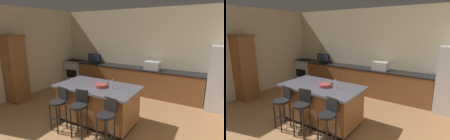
% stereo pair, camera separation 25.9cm
% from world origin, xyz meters
% --- Properties ---
extents(wall_back, '(6.88, 0.12, 2.92)m').
position_xyz_m(wall_back, '(0.00, 4.48, 1.46)').
color(wall_back, beige).
rests_on(wall_back, ground_plane).
extents(wall_left, '(0.12, 4.88, 2.92)m').
position_xyz_m(wall_left, '(-3.24, 2.24, 1.46)').
color(wall_left, beige).
rests_on(wall_left, ground_plane).
extents(counter_back, '(4.56, 0.62, 0.92)m').
position_xyz_m(counter_back, '(-0.06, 4.10, 0.46)').
color(counter_back, brown).
rests_on(counter_back, ground_plane).
extents(kitchen_island, '(1.95, 1.06, 0.93)m').
position_xyz_m(kitchen_island, '(0.02, 1.73, 0.48)').
color(kitchen_island, black).
rests_on(kitchen_island, ground_plane).
extents(range_oven, '(0.79, 0.63, 0.94)m').
position_xyz_m(range_oven, '(-2.74, 4.10, 0.47)').
color(range_oven, '#B7BABF').
rests_on(range_oven, ground_plane).
extents(cabinet_tower, '(0.61, 0.55, 2.07)m').
position_xyz_m(cabinet_tower, '(-2.92, 1.55, 1.08)').
color(cabinet_tower, brown).
rests_on(cabinet_tower, ground_plane).
extents(microwave, '(0.48, 0.36, 0.27)m').
position_xyz_m(microwave, '(0.59, 4.10, 1.05)').
color(microwave, '#B7BABF').
rests_on(microwave, counter_back).
extents(tv_monitor, '(0.58, 0.16, 0.36)m').
position_xyz_m(tv_monitor, '(-1.72, 4.05, 1.09)').
color(tv_monitor, black).
rests_on(tv_monitor, counter_back).
extents(sink_faucet_back, '(0.02, 0.02, 0.24)m').
position_xyz_m(sink_faucet_back, '(0.06, 4.20, 1.04)').
color(sink_faucet_back, '#B2B2B7').
rests_on(sink_faucet_back, counter_back).
extents(sink_faucet_island, '(0.02, 0.02, 0.22)m').
position_xyz_m(sink_faucet_island, '(0.42, 1.73, 1.04)').
color(sink_faucet_island, '#B2B2B7').
rests_on(sink_faucet_island, kitchen_island).
extents(bar_stool_left, '(0.34, 0.36, 0.96)m').
position_xyz_m(bar_stool_left, '(-0.55, 1.04, 0.58)').
color(bar_stool_left, black).
rests_on(bar_stool_left, ground_plane).
extents(bar_stool_center, '(0.34, 0.36, 0.99)m').
position_xyz_m(bar_stool_center, '(0.01, 1.08, 0.60)').
color(bar_stool_center, black).
rests_on(bar_stool_center, ground_plane).
extents(bar_stool_right, '(0.34, 0.35, 0.94)m').
position_xyz_m(bar_stool_right, '(0.67, 1.09, 0.56)').
color(bar_stool_right, black).
rests_on(bar_stool_right, ground_plane).
extents(fruit_bowl, '(0.28, 0.28, 0.07)m').
position_xyz_m(fruit_bowl, '(0.14, 1.70, 0.96)').
color(fruit_bowl, '#993833').
rests_on(fruit_bowl, kitchen_island).
extents(cell_phone, '(0.09, 0.16, 0.01)m').
position_xyz_m(cell_phone, '(0.14, 1.92, 0.93)').
color(cell_phone, black).
rests_on(cell_phone, kitchen_island).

